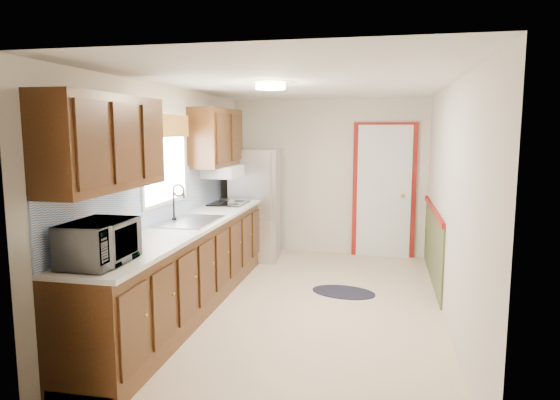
% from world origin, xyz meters
% --- Properties ---
extents(room_shell, '(3.20, 5.20, 2.52)m').
position_xyz_m(room_shell, '(0.00, 0.00, 1.20)').
color(room_shell, beige).
rests_on(room_shell, ground).
extents(kitchen_run, '(0.63, 4.00, 2.20)m').
position_xyz_m(kitchen_run, '(-1.24, -0.29, 0.81)').
color(kitchen_run, '#3B1F0D').
rests_on(kitchen_run, ground).
extents(back_wall_trim, '(1.12, 2.30, 2.08)m').
position_xyz_m(back_wall_trim, '(0.99, 2.21, 0.89)').
color(back_wall_trim, maroon).
rests_on(back_wall_trim, ground).
extents(ceiling_fixture, '(0.30, 0.30, 0.06)m').
position_xyz_m(ceiling_fixture, '(-0.30, -0.20, 2.36)').
color(ceiling_fixture, '#FFD88C').
rests_on(ceiling_fixture, room_shell).
extents(microwave, '(0.33, 0.59, 0.39)m').
position_xyz_m(microwave, '(-1.20, -1.95, 1.14)').
color(microwave, white).
rests_on(microwave, kitchen_run).
extents(refrigerator, '(0.75, 0.73, 1.65)m').
position_xyz_m(refrigerator, '(-1.02, 1.93, 0.82)').
color(refrigerator, '#B7B7BC').
rests_on(refrigerator, ground).
extents(rug, '(0.85, 0.64, 0.01)m').
position_xyz_m(rug, '(0.41, 0.58, 0.01)').
color(rug, black).
rests_on(rug, ground).
extents(cooktop, '(0.46, 0.55, 0.02)m').
position_xyz_m(cooktop, '(-1.19, 1.16, 0.95)').
color(cooktop, black).
rests_on(cooktop, kitchen_run).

